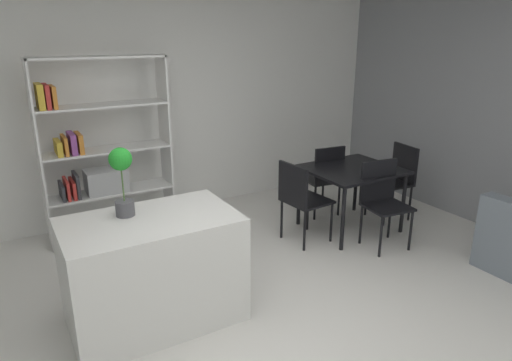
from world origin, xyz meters
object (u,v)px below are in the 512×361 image
at_px(kitchen_island, 154,270).
at_px(dining_chair_island_side, 300,195).
at_px(dining_chair_near, 382,196).
at_px(potted_plant_on_island, 122,175).
at_px(dining_table, 352,175).
at_px(open_bookshelf, 98,156).
at_px(dining_chair_window_side, 397,176).
at_px(dining_chair_far, 324,175).

distance_m(kitchen_island, dining_chair_island_side, 1.93).
distance_m(kitchen_island, dining_chair_near, 2.59).
bearing_deg(dining_chair_near, potted_plant_on_island, -173.86).
bearing_deg(dining_table, potted_plant_on_island, -170.97).
bearing_deg(dining_table, open_bookshelf, 153.40).
relative_size(kitchen_island, dining_chair_window_side, 1.43).
bearing_deg(open_bookshelf, dining_chair_window_side, -21.42).
distance_m(dining_table, dining_chair_island_side, 0.74).
relative_size(dining_chair_island_side, dining_chair_window_side, 0.99).
distance_m(open_bookshelf, dining_chair_window_side, 3.55).
bearing_deg(dining_table, dining_chair_window_side, -0.86).
bearing_deg(dining_chair_near, dining_chair_far, 98.68).
relative_size(dining_table, dining_chair_window_side, 1.11).
bearing_deg(kitchen_island, dining_chair_island_side, 17.49).
relative_size(potted_plant_on_island, dining_chair_far, 0.59).
distance_m(kitchen_island, dining_chair_far, 2.77).
bearing_deg(potted_plant_on_island, kitchen_island, -48.73).
height_order(potted_plant_on_island, dining_chair_far, potted_plant_on_island).
distance_m(potted_plant_on_island, dining_chair_near, 2.80).
xyz_separation_m(dining_chair_island_side, dining_chair_far, (0.72, 0.49, -0.01)).
bearing_deg(kitchen_island, dining_table, 12.89).
bearing_deg(dining_chair_far, kitchen_island, 29.19).
xyz_separation_m(open_bookshelf, dining_chair_window_side, (3.28, -1.29, -0.40)).
relative_size(open_bookshelf, dining_chair_window_side, 2.17).
xyz_separation_m(dining_table, dining_chair_far, (-0.01, 0.48, -0.13)).
distance_m(dining_chair_island_side, dining_chair_near, 0.88).
bearing_deg(dining_chair_near, kitchen_island, -170.42).
bearing_deg(dining_chair_far, dining_table, 97.88).
height_order(potted_plant_on_island, dining_chair_near, potted_plant_on_island).
relative_size(open_bookshelf, dining_chair_far, 2.19).
distance_m(kitchen_island, open_bookshelf, 1.93).
xyz_separation_m(kitchen_island, potted_plant_on_island, (-0.14, 0.16, 0.77)).
relative_size(dining_chair_far, dining_chair_window_side, 0.99).
bearing_deg(dining_chair_near, dining_chair_island_side, 154.66).
distance_m(dining_chair_far, dining_chair_window_side, 0.89).
distance_m(potted_plant_on_island, dining_table, 2.79).
xyz_separation_m(potted_plant_on_island, dining_chair_far, (2.70, 0.91, -0.67)).
bearing_deg(dining_chair_island_side, dining_chair_far, -60.84).
height_order(dining_chair_far, dining_chair_near, dining_chair_near).
relative_size(dining_table, dining_chair_far, 1.12).
relative_size(kitchen_island, dining_chair_near, 1.41).
height_order(kitchen_island, dining_chair_near, dining_chair_near).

